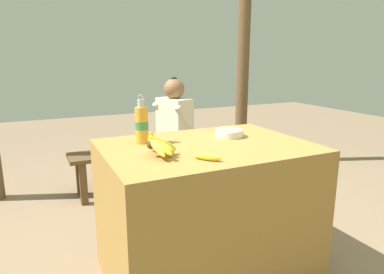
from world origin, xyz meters
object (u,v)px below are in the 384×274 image
at_px(banana_bunch_ripe, 158,144).
at_px(banana_bunch_green, 107,147).
at_px(serving_bowl, 229,132).
at_px(loose_banana_front, 207,157).
at_px(support_post_far, 243,63).
at_px(water_bottle, 142,124).
at_px(wooden_bench, 146,155).
at_px(seated_vendor, 171,125).

distance_m(banana_bunch_ripe, banana_bunch_green, 1.59).
xyz_separation_m(serving_bowl, loose_banana_front, (-0.35, -0.38, -0.01)).
height_order(banana_bunch_ripe, banana_bunch_green, banana_bunch_ripe).
distance_m(banana_bunch_green, support_post_far, 1.88).
bearing_deg(banana_bunch_green, support_post_far, 12.04).
xyz_separation_m(serving_bowl, water_bottle, (-0.53, 0.07, 0.08)).
height_order(banana_bunch_green, support_post_far, support_post_far).
height_order(wooden_bench, support_post_far, support_post_far).
xyz_separation_m(banana_bunch_ripe, loose_banana_front, (0.18, -0.17, -0.04)).
bearing_deg(support_post_far, banana_bunch_green, -167.96).
xyz_separation_m(water_bottle, wooden_bench, (0.41, 1.26, -0.56)).
bearing_deg(support_post_far, banana_bunch_ripe, -132.42).
xyz_separation_m(serving_bowl, banana_bunch_green, (-0.48, 1.33, -0.36)).
xyz_separation_m(banana_bunch_ripe, seated_vendor, (0.66, 1.50, -0.23)).
relative_size(serving_bowl, water_bottle, 0.63).
height_order(wooden_bench, seated_vendor, seated_vendor).
distance_m(banana_bunch_ripe, serving_bowl, 0.57).
relative_size(banana_bunch_ripe, seated_vendor, 0.25).
xyz_separation_m(loose_banana_front, seated_vendor, (0.48, 1.66, -0.19)).
relative_size(wooden_bench, support_post_far, 0.59).
distance_m(loose_banana_front, support_post_far, 2.61).
height_order(banana_bunch_ripe, water_bottle, water_bottle).
bearing_deg(wooden_bench, support_post_far, 15.06).
distance_m(banana_bunch_ripe, loose_banana_front, 0.25).
bearing_deg(banana_bunch_ripe, wooden_bench, 75.00).
distance_m(serving_bowl, banana_bunch_green, 1.46).
distance_m(serving_bowl, support_post_far, 2.11).
relative_size(serving_bowl, seated_vendor, 0.16).
bearing_deg(wooden_bench, banana_bunch_ripe, -105.00).
xyz_separation_m(banana_bunch_ripe, wooden_bench, (0.41, 1.54, -0.52)).
distance_m(water_bottle, seated_vendor, 1.41).
distance_m(loose_banana_front, seated_vendor, 1.74).
relative_size(banana_bunch_ripe, banana_bunch_green, 1.02).
height_order(seated_vendor, support_post_far, support_post_far).
height_order(serving_bowl, support_post_far, support_post_far).
bearing_deg(loose_banana_front, support_post_far, 53.04).
height_order(banana_bunch_ripe, serving_bowl, banana_bunch_ripe).
bearing_deg(water_bottle, banana_bunch_ripe, -91.21).
xyz_separation_m(loose_banana_front, support_post_far, (1.55, 2.06, 0.39)).
relative_size(water_bottle, seated_vendor, 0.25).
bearing_deg(support_post_far, serving_bowl, -125.46).
distance_m(seated_vendor, support_post_far, 1.28).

